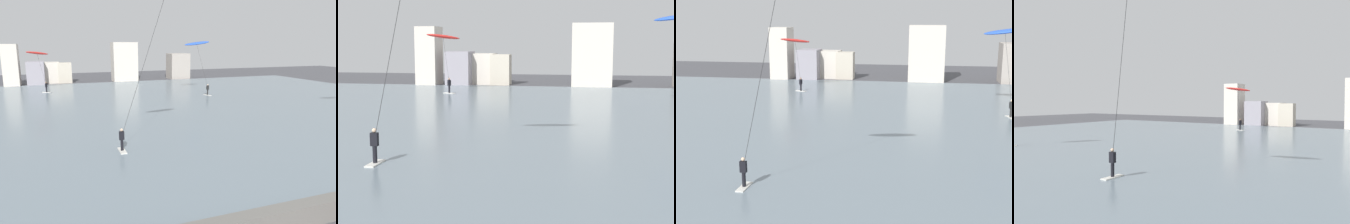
# 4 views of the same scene
# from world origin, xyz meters

# --- Properties ---
(water_bay) EXTENTS (84.00, 52.00, 0.10)m
(water_bay) POSITION_xyz_m (0.00, 30.18, 0.05)
(water_bay) COLOR slate
(water_bay) RESTS_ON ground
(far_shore_buildings) EXTENTS (36.50, 6.01, 7.84)m
(far_shore_buildings) POSITION_xyz_m (0.14, 58.17, 3.10)
(far_shore_buildings) COLOR beige
(far_shore_buildings) RESTS_ON ground
(kitesurfer_red) EXTENTS (3.77, 3.29, 6.43)m
(kitesurfer_red) POSITION_xyz_m (-10.42, 47.05, 5.74)
(kitesurfer_red) COLOR silver
(kitesurfer_red) RESTS_ON water_bay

